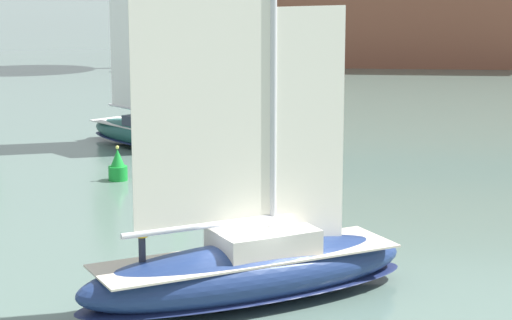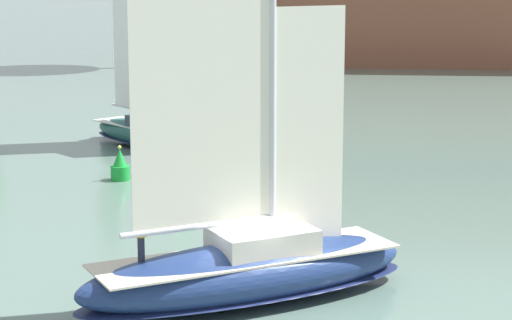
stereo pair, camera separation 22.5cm
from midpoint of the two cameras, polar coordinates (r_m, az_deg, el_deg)
ground_plane at (r=29.63m, az=-0.72°, el=-8.06°), size 400.00×400.00×0.00m
sailboat_main at (r=29.28m, az=-0.69°, el=-5.98°), size 10.46×8.00×14.40m
sailboat_moored_mid_channel at (r=53.29m, az=-6.63°, el=1.72°), size 7.60×7.26×11.29m
channel_buoy at (r=45.52m, az=-8.04°, el=-0.39°), size 0.86×0.86×1.60m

